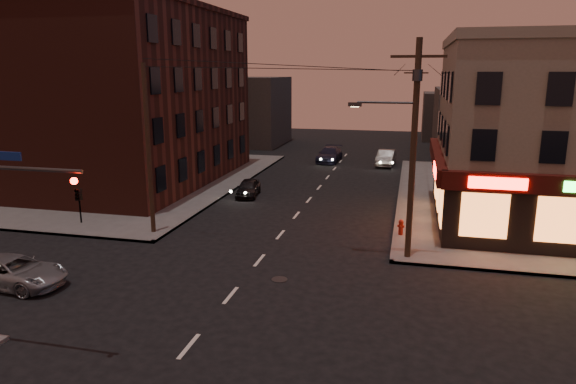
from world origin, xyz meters
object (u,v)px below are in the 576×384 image
(suv_cross, at_px, (14,272))
(sedan_far, at_px, (330,155))
(sedan_mid, at_px, (386,158))
(fire_hydrant, at_px, (401,226))
(sedan_near, at_px, (248,188))

(suv_cross, bearing_deg, sedan_far, -11.27)
(sedan_mid, bearing_deg, suv_cross, -108.96)
(sedan_far, height_order, fire_hydrant, sedan_far)
(suv_cross, height_order, sedan_near, suv_cross)
(suv_cross, relative_size, sedan_mid, 1.03)
(sedan_near, height_order, sedan_mid, sedan_mid)
(fire_hydrant, bearing_deg, sedan_far, 108.37)
(sedan_near, distance_m, fire_hydrant, 12.94)
(sedan_mid, height_order, fire_hydrant, sedan_mid)
(sedan_near, relative_size, sedan_mid, 0.80)
(sedan_near, bearing_deg, sedan_far, 70.59)
(sedan_far, bearing_deg, sedan_mid, -4.53)
(suv_cross, distance_m, sedan_near, 17.96)
(suv_cross, xyz_separation_m, fire_hydrant, (15.46, 10.32, -0.01))
(sedan_mid, bearing_deg, sedan_far, 176.85)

